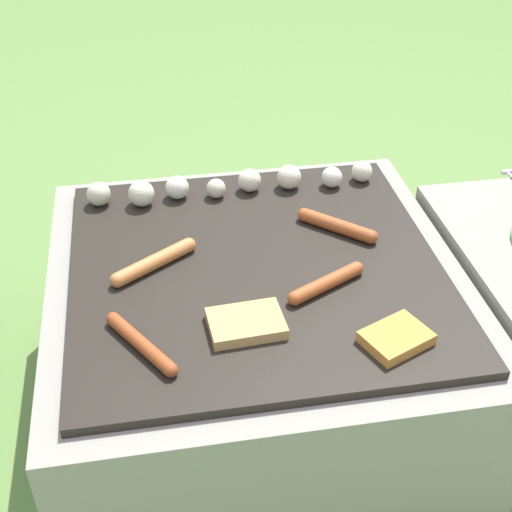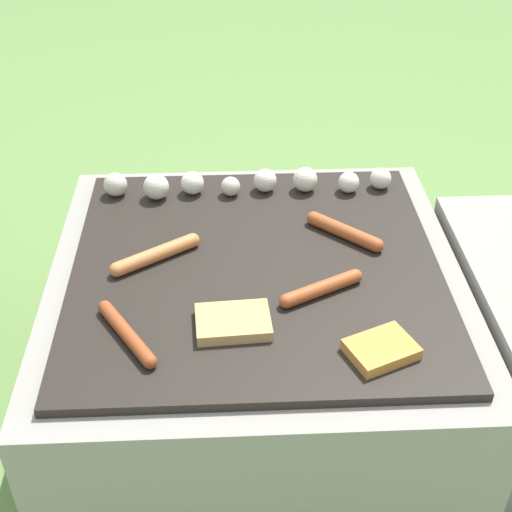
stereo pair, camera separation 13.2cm
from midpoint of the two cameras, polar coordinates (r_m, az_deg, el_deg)
The scene contains 9 objects.
ground_plane at distance 1.59m, azimuth 2.43°, elevation -11.78°, with size 14.00×14.00×0.00m, color #608442.
grill at distance 1.46m, azimuth 2.62°, elevation -6.83°, with size 0.78×0.78×0.38m.
sausage_front_center at distance 1.27m, azimuth 8.25°, elevation -2.68°, with size 0.16×0.09×0.03m.
sausage_back_left at distance 1.42m, azimuth 9.73°, elevation 1.86°, with size 0.14×0.13×0.03m.
sausage_back_center at distance 1.18m, azimuth -7.17°, elevation -6.28°, with size 0.11×0.16×0.02m.
sausage_mid_left at distance 1.34m, azimuth -5.25°, elevation 0.02°, with size 0.16×0.12×0.03m.
bread_slice_right at distance 1.17m, azimuth 13.22°, elevation -7.41°, with size 0.13×0.11×0.02m.
bread_slice_center at distance 1.19m, azimuth 1.34°, elevation -5.44°, with size 0.13×0.10×0.02m.
mushroom_row at distance 1.54m, azimuth 1.26°, elevation 5.81°, with size 0.62×0.07×0.05m.
Camera 2 is at (-0.05, -1.07, 1.18)m, focal length 50.00 mm.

